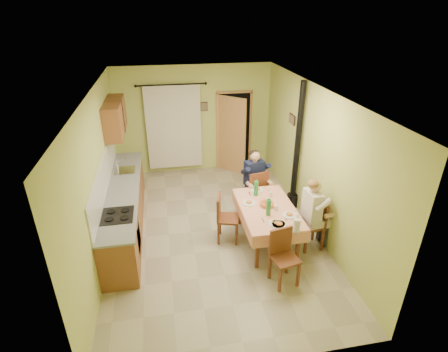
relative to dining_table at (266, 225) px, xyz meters
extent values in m
cube|color=tan|center=(-0.94, 0.55, -0.38)|extent=(4.00, 6.00, 0.01)
cube|color=#C3CF6A|center=(-0.94, 3.55, 1.02)|extent=(4.00, 0.04, 2.80)
cube|color=#C3CF6A|center=(-0.94, -2.45, 1.02)|extent=(4.00, 0.04, 2.80)
cube|color=#C3CF6A|center=(-2.94, 0.55, 1.02)|extent=(0.04, 6.00, 2.80)
cube|color=#C3CF6A|center=(1.06, 0.55, 1.02)|extent=(0.04, 6.00, 2.80)
cube|color=white|center=(-0.94, 0.55, 2.42)|extent=(4.00, 6.00, 0.04)
cube|color=brown|center=(-2.64, 0.95, 0.06)|extent=(0.60, 3.60, 0.88)
cube|color=gray|center=(-2.64, 0.95, 0.52)|extent=(0.64, 3.64, 0.04)
cube|color=white|center=(-2.93, 0.95, 0.85)|extent=(0.02, 3.60, 0.66)
cube|color=silver|center=(-2.64, 1.75, 0.53)|extent=(0.42, 0.42, 0.03)
cube|color=black|center=(-2.64, -0.05, 0.54)|extent=(0.52, 0.56, 0.02)
cube|color=black|center=(-2.35, -0.05, 0.07)|extent=(0.01, 0.55, 0.55)
cube|color=brown|center=(-2.76, 2.25, 1.57)|extent=(0.35, 1.40, 0.70)
cylinder|color=black|center=(-1.49, 3.43, 1.97)|extent=(1.70, 0.04, 0.04)
cube|color=silver|center=(-1.49, 3.45, 0.87)|extent=(1.40, 0.06, 2.20)
cube|color=black|center=(0.11, 3.54, 0.65)|extent=(0.84, 0.03, 2.06)
cube|color=tan|center=(-0.34, 3.52, 0.65)|extent=(0.06, 0.06, 2.12)
cube|color=tan|center=(0.56, 3.52, 0.65)|extent=(0.06, 0.06, 2.12)
cube|color=tan|center=(0.11, 3.52, 1.71)|extent=(0.96, 0.06, 0.06)
cube|color=tan|center=(-0.01, 3.23, 0.64)|extent=(0.62, 0.59, 2.04)
cube|color=#EB9A7A|center=(0.00, 0.00, 0.36)|extent=(0.99, 1.65, 0.04)
cube|color=#EB9A7A|center=(0.00, -0.82, 0.25)|extent=(0.98, 0.02, 0.22)
cube|color=#EB9A7A|center=(0.00, 0.82, 0.25)|extent=(0.98, 0.02, 0.22)
cube|color=#EB9A7A|center=(-0.49, 0.00, 0.25)|extent=(0.02, 1.64, 0.22)
cube|color=#EB9A7A|center=(0.49, 0.00, 0.25)|extent=(0.02, 1.64, 0.22)
cylinder|color=white|center=(-0.02, 0.66, 0.39)|extent=(0.25, 0.25, 0.02)
ellipsoid|color=#CC7233|center=(-0.02, 0.66, 0.41)|extent=(0.12, 0.12, 0.05)
cylinder|color=white|center=(0.03, -0.58, 0.39)|extent=(0.25, 0.25, 0.02)
ellipsoid|color=#CC7233|center=(0.03, -0.58, 0.41)|extent=(0.12, 0.12, 0.05)
cylinder|color=white|center=(0.30, -0.33, 0.39)|extent=(0.25, 0.25, 0.02)
ellipsoid|color=#CC7233|center=(0.30, -0.33, 0.41)|extent=(0.12, 0.12, 0.05)
cylinder|color=white|center=(-0.30, 0.20, 0.39)|extent=(0.25, 0.25, 0.02)
ellipsoid|color=#CC7233|center=(-0.30, 0.20, 0.41)|extent=(0.12, 0.12, 0.05)
cylinder|color=#D26D39|center=(0.00, 0.05, 0.42)|extent=(0.26, 0.26, 0.08)
cylinder|color=white|center=(0.00, -0.55, 0.39)|extent=(0.28, 0.28, 0.02)
cube|color=tan|center=(-0.04, -0.51, 0.41)|extent=(0.07, 0.07, 0.03)
cube|color=tan|center=(-0.03, -0.52, 0.41)|extent=(0.07, 0.06, 0.03)
cube|color=tan|center=(-0.01, -0.48, 0.41)|extent=(0.07, 0.06, 0.03)
cube|color=tan|center=(-0.02, -0.56, 0.41)|extent=(0.07, 0.06, 0.03)
cube|color=tan|center=(0.01, -0.56, 0.41)|extent=(0.06, 0.04, 0.03)
cube|color=tan|center=(0.05, -0.59, 0.41)|extent=(0.05, 0.07, 0.03)
cylinder|color=silver|center=(0.12, -0.12, 0.43)|extent=(0.07, 0.07, 0.10)
cylinder|color=silver|center=(0.18, 0.38, 0.43)|extent=(0.07, 0.07, 0.10)
cylinder|color=white|center=(0.25, -0.80, 0.50)|extent=(0.11, 0.11, 0.22)
cylinder|color=silver|center=(0.25, -0.80, 0.53)|extent=(0.02, 0.02, 0.30)
cube|color=brown|center=(0.05, 1.13, 0.10)|extent=(0.53, 0.53, 0.04)
cube|color=brown|center=(0.10, 0.93, 0.38)|extent=(0.45, 0.13, 0.51)
cube|color=brown|center=(-0.03, -1.11, 0.10)|extent=(0.46, 0.46, 0.04)
cube|color=brown|center=(-0.07, -0.94, 0.34)|extent=(0.39, 0.12, 0.45)
cube|color=brown|center=(0.75, -0.30, 0.10)|extent=(0.43, 0.43, 0.04)
cube|color=brown|center=(0.93, -0.28, 0.34)|extent=(0.08, 0.39, 0.45)
cube|color=brown|center=(-0.70, 0.19, 0.10)|extent=(0.49, 0.49, 0.04)
cube|color=brown|center=(-0.87, 0.24, 0.35)|extent=(0.14, 0.39, 0.45)
cube|color=#141938|center=(0.08, 1.04, 0.18)|extent=(0.44, 0.47, 0.16)
cube|color=#141938|center=(0.05, 1.16, 0.53)|extent=(0.44, 0.30, 0.54)
sphere|color=tan|center=(0.05, 1.15, 0.92)|extent=(0.21, 0.21, 0.21)
ellipsoid|color=black|center=(0.04, 1.19, 0.96)|extent=(0.21, 0.21, 0.16)
cube|color=silver|center=(0.85, -0.29, 0.18)|extent=(0.43, 0.40, 0.16)
cube|color=silver|center=(0.72, -0.30, 0.53)|extent=(0.26, 0.42, 0.54)
sphere|color=tan|center=(0.73, -0.30, 0.92)|extent=(0.21, 0.21, 0.21)
ellipsoid|color=olive|center=(0.69, -0.30, 0.96)|extent=(0.21, 0.21, 0.16)
cylinder|color=black|center=(0.96, 1.15, 1.02)|extent=(0.12, 0.12, 2.80)
cylinder|color=black|center=(0.96, 1.15, -0.23)|extent=(0.24, 0.24, 0.30)
cube|color=black|center=(-0.69, 3.52, 1.37)|extent=(0.19, 0.03, 0.23)
cube|color=brown|center=(1.03, 1.75, 1.47)|extent=(0.03, 0.31, 0.21)
camera|label=1|loc=(-1.78, -5.25, 3.74)|focal=28.00mm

